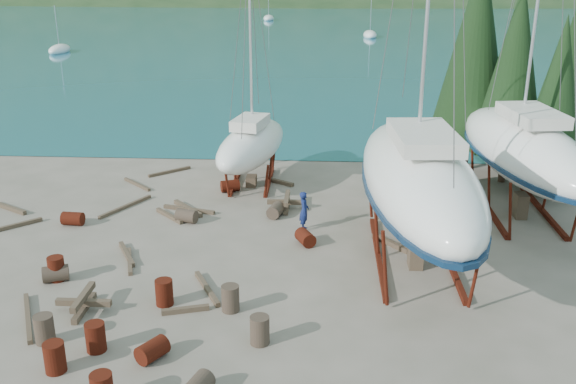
# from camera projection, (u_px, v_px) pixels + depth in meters

# --- Properties ---
(ground) EXTENTS (600.00, 600.00, 0.00)m
(ground) POSITION_uv_depth(u_px,v_px,m) (225.00, 285.00, 22.40)
(ground) COLOR #615B4C
(ground) RESTS_ON ground
(cypress_near_right) EXTENTS (3.60, 3.60, 10.00)m
(cypress_near_right) POSITION_uv_depth(u_px,v_px,m) (514.00, 68.00, 31.05)
(cypress_near_right) COLOR black
(cypress_near_right) RESTS_ON ground
(cypress_mid_right) EXTENTS (3.06, 3.06, 8.50)m
(cypress_mid_right) POSITION_uv_depth(u_px,v_px,m) (557.00, 95.00, 29.38)
(cypress_mid_right) COLOR black
(cypress_mid_right) RESTS_ON ground
(cypress_back_left) EXTENTS (4.14, 4.14, 11.50)m
(cypress_back_left) POSITION_uv_depth(u_px,v_px,m) (476.00, 45.00, 32.72)
(cypress_back_left) COLOR black
(cypress_back_left) RESTS_ON ground
(cypress_far_right) EXTENTS (3.24, 3.24, 9.00)m
(cypress_far_right) POSITION_uv_depth(u_px,v_px,m) (569.00, 78.00, 32.02)
(cypress_far_right) COLOR black
(cypress_far_right) RESTS_ON ground
(moored_boat_left) EXTENTS (2.00, 5.00, 6.05)m
(moored_boat_left) POSITION_uv_depth(u_px,v_px,m) (59.00, 50.00, 80.31)
(moored_boat_left) COLOR white
(moored_boat_left) RESTS_ON ground
(moored_boat_mid) EXTENTS (2.00, 5.00, 6.05)m
(moored_boat_mid) POSITION_uv_depth(u_px,v_px,m) (370.00, 35.00, 96.93)
(moored_boat_mid) COLOR white
(moored_boat_mid) RESTS_ON ground
(moored_boat_far) EXTENTS (2.00, 5.00, 6.05)m
(moored_boat_far) POSITION_uv_depth(u_px,v_px,m) (269.00, 18.00, 126.12)
(moored_boat_far) COLOR white
(moored_boat_far) RESTS_ON ground
(large_sailboat_near) EXTENTS (4.51, 12.99, 20.13)m
(large_sailboat_near) POSITION_uv_depth(u_px,v_px,m) (418.00, 178.00, 23.26)
(large_sailboat_near) COLOR white
(large_sailboat_near) RESTS_ON ground
(large_sailboat_far) EXTENTS (4.79, 11.99, 18.44)m
(large_sailboat_far) POSITION_uv_depth(u_px,v_px,m) (524.00, 148.00, 27.90)
(large_sailboat_far) COLOR white
(large_sailboat_far) RESTS_ON ground
(small_sailboat_shore) EXTENTS (3.99, 8.16, 12.51)m
(small_sailboat_shore) POSITION_uv_depth(u_px,v_px,m) (252.00, 144.00, 32.04)
(small_sailboat_shore) COLOR white
(small_sailboat_shore) RESTS_ON ground
(worker) EXTENTS (0.41, 0.62, 1.69)m
(worker) POSITION_uv_depth(u_px,v_px,m) (304.00, 211.00, 26.75)
(worker) COLOR #121E50
(worker) RESTS_ON ground
(drum_2) EXTENTS (0.93, 0.65, 0.58)m
(drum_2) POSITION_uv_depth(u_px,v_px,m) (73.00, 219.00, 27.42)
(drum_2) COLOR #5C1D0F
(drum_2) RESTS_ON ground
(drum_4) EXTENTS (1.02, 0.84, 0.58)m
(drum_4) POSITION_uv_depth(u_px,v_px,m) (230.00, 186.00, 31.45)
(drum_4) COLOR #5C1D0F
(drum_4) RESTS_ON ground
(drum_5) EXTENTS (0.58, 0.58, 0.88)m
(drum_5) POSITION_uv_depth(u_px,v_px,m) (230.00, 298.00, 20.59)
(drum_5) COLOR #2D2823
(drum_5) RESTS_ON ground
(drum_6) EXTENTS (0.90, 1.04, 0.58)m
(drum_6) POSITION_uv_depth(u_px,v_px,m) (305.00, 238.00, 25.51)
(drum_6) COLOR #5C1D0F
(drum_6) RESTS_ON ground
(drum_8) EXTENTS (0.58, 0.58, 0.88)m
(drum_8) POSITION_uv_depth(u_px,v_px,m) (56.00, 269.00, 22.59)
(drum_8) COLOR #5C1D0F
(drum_8) RESTS_ON ground
(drum_9) EXTENTS (1.01, 0.81, 0.58)m
(drum_9) POSITION_uv_depth(u_px,v_px,m) (187.00, 216.00, 27.71)
(drum_9) COLOR #2D2823
(drum_9) RESTS_ON ground
(drum_10) EXTENTS (0.58, 0.58, 0.88)m
(drum_10) POSITION_uv_depth(u_px,v_px,m) (96.00, 337.00, 18.46)
(drum_10) COLOR #5C1D0F
(drum_10) RESTS_ON ground
(drum_11) EXTENTS (0.78, 1.00, 0.58)m
(drum_11) POSITION_uv_depth(u_px,v_px,m) (276.00, 210.00, 28.33)
(drum_11) COLOR #2D2823
(drum_11) RESTS_ON ground
(drum_12) EXTENTS (0.97, 1.05, 0.58)m
(drum_12) POSITION_uv_depth(u_px,v_px,m) (152.00, 350.00, 18.10)
(drum_12) COLOR #5C1D0F
(drum_12) RESTS_ON ground
(drum_13) EXTENTS (0.58, 0.58, 0.88)m
(drum_13) POSITION_uv_depth(u_px,v_px,m) (55.00, 357.00, 17.51)
(drum_13) COLOR #5C1D0F
(drum_13) RESTS_ON ground
(drum_14) EXTENTS (0.58, 0.58, 0.88)m
(drum_14) POSITION_uv_depth(u_px,v_px,m) (164.00, 292.00, 20.97)
(drum_14) COLOR #5C1D0F
(drum_14) RESTS_ON ground
(drum_15) EXTENTS (1.03, 0.86, 0.58)m
(drum_15) POSITION_uv_depth(u_px,v_px,m) (56.00, 274.00, 22.57)
(drum_15) COLOR #2D2823
(drum_15) RESTS_ON ground
(drum_16) EXTENTS (0.58, 0.58, 0.88)m
(drum_16) POSITION_uv_depth(u_px,v_px,m) (44.00, 329.00, 18.86)
(drum_16) COLOR #2D2823
(drum_16) RESTS_ON ground
(drum_17) EXTENTS (0.58, 0.58, 0.88)m
(drum_17) POSITION_uv_depth(u_px,v_px,m) (260.00, 330.00, 18.81)
(drum_17) COLOR #2D2823
(drum_17) RESTS_ON ground
(timber_0) EXTENTS (1.80, 1.77, 0.14)m
(timber_0) POSITION_uv_depth(u_px,v_px,m) (137.00, 184.00, 32.36)
(timber_0) COLOR brown
(timber_0) RESTS_ON ground
(timber_1) EXTENTS (1.40, 1.63, 0.19)m
(timber_1) POSITION_uv_depth(u_px,v_px,m) (390.00, 243.00, 25.48)
(timber_1) COLOR brown
(timber_1) RESTS_ON ground
(timber_2) EXTENTS (2.29, 1.47, 0.19)m
(timber_2) POSITION_uv_depth(u_px,v_px,m) (8.00, 207.00, 29.24)
(timber_2) COLOR brown
(timber_2) RESTS_ON ground
(timber_3) EXTENTS (1.52, 2.86, 0.15)m
(timber_3) POSITION_uv_depth(u_px,v_px,m) (28.00, 317.00, 20.18)
(timber_3) COLOR brown
(timber_3) RESTS_ON ground
(timber_4) EXTENTS (1.53, 1.59, 0.17)m
(timber_4) POSITION_uv_depth(u_px,v_px,m) (169.00, 216.00, 28.28)
(timber_4) COLOR brown
(timber_4) RESTS_ON ground
(timber_5) EXTENTS (1.28, 2.32, 0.16)m
(timber_5) POSITION_uv_depth(u_px,v_px,m) (207.00, 288.00, 21.97)
(timber_5) COLOR brown
(timber_5) RESTS_ON ground
(timber_6) EXTENTS (1.50, 1.09, 0.19)m
(timber_6) POSITION_uv_depth(u_px,v_px,m) (280.00, 182.00, 32.63)
(timber_6) COLOR brown
(timber_6) RESTS_ON ground
(timber_7) EXTENTS (1.51, 0.61, 0.17)m
(timber_7) POSITION_uv_depth(u_px,v_px,m) (185.00, 310.00, 20.61)
(timber_7) COLOR brown
(timber_7) RESTS_ON ground
(timber_8) EXTENTS (1.65, 1.84, 0.19)m
(timber_8) POSITION_uv_depth(u_px,v_px,m) (188.00, 208.00, 29.10)
(timber_8) COLOR brown
(timber_8) RESTS_ON ground
(timber_9) EXTENTS (1.95, 1.78, 0.15)m
(timber_9) POSITION_uv_depth(u_px,v_px,m) (170.00, 172.00, 34.31)
(timber_9) COLOR brown
(timber_9) RESTS_ON ground
(timber_10) EXTENTS (2.48, 0.87, 0.16)m
(timber_10) POSITION_uv_depth(u_px,v_px,m) (189.00, 209.00, 29.01)
(timber_10) COLOR brown
(timber_10) RESTS_ON ground
(timber_11) EXTENTS (0.82, 2.12, 0.15)m
(timber_11) POSITION_uv_depth(u_px,v_px,m) (130.00, 261.00, 23.99)
(timber_11) COLOR brown
(timber_11) RESTS_ON ground
(timber_12) EXTENTS (1.19, 2.01, 0.17)m
(timber_12) POSITION_uv_depth(u_px,v_px,m) (127.00, 254.00, 24.56)
(timber_12) COLOR brown
(timber_12) RESTS_ON ground
(timber_15) EXTENTS (1.64, 2.93, 0.15)m
(timber_15) POSITION_uv_depth(u_px,v_px,m) (126.00, 207.00, 29.39)
(timber_15) COLOR brown
(timber_15) RESTS_ON ground
(timber_17) EXTENTS (1.95, 1.88, 0.16)m
(timber_17) POSITION_uv_depth(u_px,v_px,m) (12.00, 226.00, 27.15)
(timber_17) COLOR brown
(timber_17) RESTS_ON ground
(timber_pile_fore) EXTENTS (1.80, 1.80, 0.60)m
(timber_pile_fore) POSITION_uv_depth(u_px,v_px,m) (84.00, 302.00, 20.62)
(timber_pile_fore) COLOR brown
(timber_pile_fore) RESTS_ON ground
(timber_pile_aft) EXTENTS (1.80, 1.80, 0.60)m
(timber_pile_aft) POSITION_uv_depth(u_px,v_px,m) (287.00, 202.00, 29.29)
(timber_pile_aft) COLOR brown
(timber_pile_aft) RESTS_ON ground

